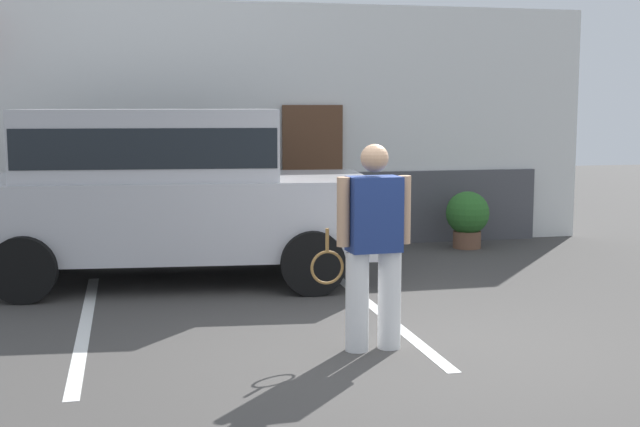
{
  "coord_description": "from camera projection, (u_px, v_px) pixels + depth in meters",
  "views": [
    {
      "loc": [
        -2.24,
        -6.72,
        2.09
      ],
      "look_at": [
        -0.43,
        1.2,
        1.05
      ],
      "focal_mm": 47.36,
      "sensor_mm": 36.0,
      "label": 1
    }
  ],
  "objects": [
    {
      "name": "ground_plane",
      "position": [
        399.0,
        350.0,
        7.26
      ],
      "size": [
        40.0,
        40.0,
        0.0
      ],
      "primitive_type": "plane",
      "color": "#423F3D"
    },
    {
      "name": "parking_stripe_0",
      "position": [
        85.0,
        324.0,
        8.12
      ],
      "size": [
        0.12,
        4.4,
        0.01
      ],
      "primitive_type": "cube",
      "color": "silver",
      "rests_on": "ground_plane"
    },
    {
      "name": "parking_stripe_1",
      "position": [
        375.0,
        308.0,
        8.76
      ],
      "size": [
        0.12,
        4.4,
        0.01
      ],
      "primitive_type": "cube",
      "color": "silver",
      "rests_on": "ground_plane"
    },
    {
      "name": "potted_plant_by_porch",
      "position": [
        467.0,
        217.0,
        12.42
      ],
      "size": [
        0.64,
        0.64,
        0.84
      ],
      "color": "brown",
      "rests_on": "ground_plane"
    },
    {
      "name": "house_frontage",
      "position": [
        282.0,
        133.0,
        12.49
      ],
      "size": [
        9.49,
        0.4,
        3.57
      ],
      "color": "white",
      "rests_on": "ground_plane"
    },
    {
      "name": "tennis_player_man",
      "position": [
        373.0,
        245.0,
        7.17
      ],
      "size": [
        0.91,
        0.3,
        1.77
      ],
      "rotation": [
        0.0,
        0.0,
        3.19
      ],
      "color": "white",
      "rests_on": "ground_plane"
    },
    {
      "name": "parked_suv",
      "position": [
        165.0,
        186.0,
        9.98
      ],
      "size": [
        4.77,
        2.54,
        2.05
      ],
      "rotation": [
        0.0,
        0.0,
        -0.1
      ],
      "color": "#B7B7BC",
      "rests_on": "ground_plane"
    }
  ]
}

